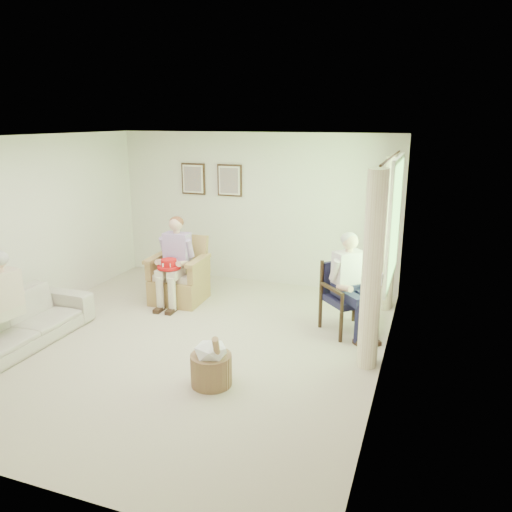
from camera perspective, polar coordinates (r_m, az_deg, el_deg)
name	(u,v)px	position (r m, az deg, el deg)	size (l,w,h in m)	color
floor	(183,342)	(6.66, -8.34, -9.73)	(5.50, 5.50, 0.00)	beige
back_wall	(255,209)	(8.68, -0.15, 5.39)	(5.00, 0.04, 2.60)	silver
front_wall	(0,332)	(4.15, -27.26, -7.76)	(5.00, 0.04, 2.60)	silver
left_wall	(20,231)	(7.72, -25.39, 2.62)	(0.04, 5.50, 2.60)	silver
right_wall	(387,265)	(5.51, 14.71, -1.01)	(0.04, 5.50, 2.60)	silver
ceiling	(174,138)	(6.04, -9.32, 13.22)	(5.00, 5.50, 0.02)	white
window	(395,218)	(6.62, 15.58, 4.17)	(0.13, 2.50, 1.63)	#2D6B23
curtain_left	(372,271)	(5.78, 13.15, -1.70)	(0.34, 0.34, 2.30)	#F6EBC0
curtain_right	(389,235)	(7.67, 14.95, 2.38)	(0.34, 0.34, 2.30)	#F6EBC0
framed_print_left	(193,179)	(9.03, -7.19, 8.74)	(0.45, 0.05, 0.55)	#382114
framed_print_right	(230,180)	(8.74, -3.04, 8.62)	(0.45, 0.05, 0.55)	#382114
wicker_armchair	(180,281)	(8.01, -8.67, -2.84)	(0.80, 0.79, 1.02)	#AA7F50
wood_armchair	(350,294)	(6.93, 10.68, -4.24)	(0.61, 0.57, 0.94)	black
sofa	(15,323)	(7.07, -25.85, -6.95)	(0.82, 2.11, 0.61)	beige
person_wicker	(175,255)	(7.77, -9.28, 0.08)	(0.40, 0.63, 1.34)	beige
person_dark	(349,278)	(6.69, 10.58, -2.45)	(0.40, 0.63, 1.35)	#1B1B3D
red_hat	(169,265)	(7.62, -9.92, -0.99)	(0.35, 0.35, 0.14)	red
hatbox	(211,363)	(5.55, -5.14, -12.06)	(0.49, 0.49, 0.66)	tan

